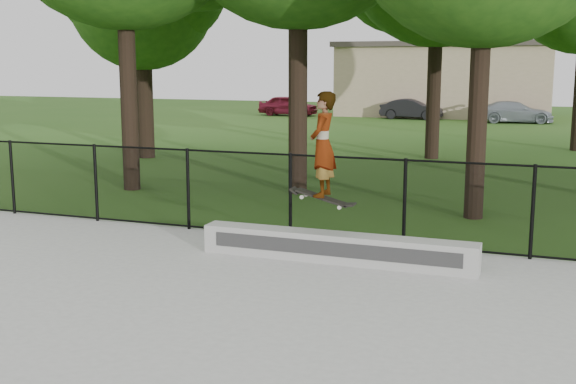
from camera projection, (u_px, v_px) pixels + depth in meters
name	position (u px, v px, depth m)	size (l,w,h in m)	color
ground	(88.00, 375.00, 7.23)	(100.00, 100.00, 0.00)	#2A5818
concrete_slab	(88.00, 372.00, 7.22)	(14.00, 12.00, 0.06)	#A0A09B
grind_ledge	(336.00, 248.00, 11.11)	(4.32, 0.40, 0.45)	#A6A5A1
car_a	(288.00, 105.00, 42.86)	(1.41, 3.48, 1.19)	maroon
car_b	(411.00, 109.00, 40.15)	(1.18, 3.07, 1.12)	black
car_c	(515.00, 112.00, 37.62)	(1.57, 3.54, 1.12)	gray
skater_airborne	(323.00, 147.00, 10.88)	(0.82, 0.59, 1.78)	black
chainlink_fence	(290.00, 196.00, 12.53)	(16.06, 0.06, 1.50)	black
distant_building	(445.00, 79.00, 42.61)	(12.40, 6.40, 4.30)	tan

